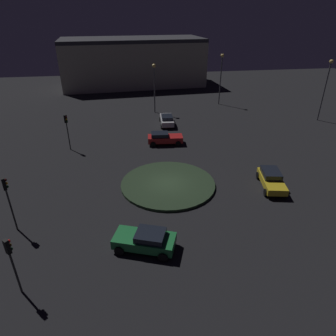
{
  "coord_description": "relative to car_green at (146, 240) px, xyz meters",
  "views": [
    {
      "loc": [
        3.72,
        24.05,
        14.64
      ],
      "look_at": [
        0.0,
        0.0,
        1.81
      ],
      "focal_mm": 31.98,
      "sensor_mm": 36.0,
      "label": 1
    }
  ],
  "objects": [
    {
      "name": "car_silver",
      "position": [
        -5.23,
        -24.93,
        0.0
      ],
      "size": [
        2.19,
        4.51,
        1.46
      ],
      "rotation": [
        0.0,
        0.0,
        -1.64
      ],
      "color": "silver",
      "rests_on": "ground_plane"
    },
    {
      "name": "streetlamp_south",
      "position": [
        -4.22,
        -31.22,
        4.47
      ],
      "size": [
        0.58,
        0.58,
        7.54
      ],
      "color": "#4C4C51",
      "rests_on": "ground_plane"
    },
    {
      "name": "roundabout_island",
      "position": [
        -2.83,
        -8.23,
        -0.65
      ],
      "size": [
        8.88,
        8.88,
        0.25
      ],
      "primitive_type": "cylinder",
      "color": "#263823",
      "rests_on": "ground_plane"
    },
    {
      "name": "traffic_light_east",
      "position": [
        9.39,
        -3.52,
        2.39
      ],
      "size": [
        0.39,
        0.36,
        4.46
      ],
      "rotation": [
        0.0,
        0.0,
        -2.77
      ],
      "color": "#2D2D2D",
      "rests_on": "ground_plane"
    },
    {
      "name": "store_building",
      "position": [
        -2.01,
        -52.31,
        4.05
      ],
      "size": [
        30.27,
        14.39,
        9.64
      ],
      "rotation": [
        0.0,
        0.0,
        6.35
      ],
      "color": "#B7B299",
      "rests_on": "ground_plane"
    },
    {
      "name": "streetlamp_southwest",
      "position": [
        -15.92,
        -34.29,
        4.86
      ],
      "size": [
        0.56,
        0.56,
        8.38
      ],
      "color": "#4C4C51",
      "rests_on": "ground_plane"
    },
    {
      "name": "car_green",
      "position": [
        0.0,
        0.0,
        0.0
      ],
      "size": [
        4.56,
        3.21,
        1.46
      ],
      "rotation": [
        0.0,
        0.0,
        -0.35
      ],
      "color": "#1E7238",
      "rests_on": "ground_plane"
    },
    {
      "name": "traffic_light_northeast",
      "position": [
        7.51,
        2.48,
        2.03
      ],
      "size": [
        0.38,
        0.39,
        3.93
      ],
      "rotation": [
        0.0,
        0.0,
        -2.34
      ],
      "color": "#2D2D2D",
      "rests_on": "ground_plane"
    },
    {
      "name": "car_yellow",
      "position": [
        -12.31,
        -6.53,
        -0.0
      ],
      "size": [
        2.69,
        4.6,
        1.45
      ],
      "rotation": [
        0.0,
        0.0,
        1.37
      ],
      "color": "gold",
      "rests_on": "ground_plane"
    },
    {
      "name": "ground_plane",
      "position": [
        -2.83,
        -8.23,
        -0.77
      ],
      "size": [
        114.22,
        114.22,
        0.0
      ],
      "primitive_type": "plane",
      "color": "black"
    },
    {
      "name": "car_red",
      "position": [
        -3.86,
        -18.06,
        0.01
      ],
      "size": [
        4.36,
        2.24,
        1.48
      ],
      "rotation": [
        0.0,
        0.0,
        3.06
      ],
      "color": "red",
      "rests_on": "ground_plane"
    },
    {
      "name": "streetlamp_southwest_near",
      "position": [
        -28.02,
        -23.55,
        4.92
      ],
      "size": [
        0.53,
        0.53,
        8.7
      ],
      "color": "#4C4C51",
      "rests_on": "ground_plane"
    },
    {
      "name": "traffic_light_southeast",
      "position": [
        7.36,
        -18.05,
        2.24
      ],
      "size": [
        0.39,
        0.38,
        4.24
      ],
      "rotation": [
        0.0,
        0.0,
        2.37
      ],
      "color": "#2D2D2D",
      "rests_on": "ground_plane"
    }
  ]
}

